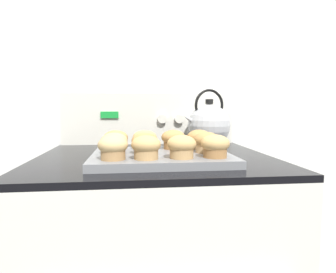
{
  "coord_description": "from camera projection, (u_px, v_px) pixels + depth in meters",
  "views": [
    {
      "loc": [
        -0.07,
        -0.62,
        1.1
      ],
      "look_at": [
        0.03,
        0.24,
        1.01
      ],
      "focal_mm": 32.0,
      "sensor_mm": 36.0,
      "label": 1
    }
  ],
  "objects": [
    {
      "name": "tea_kettle",
      "position": [
        209.0,
        125.0,
        1.19
      ],
      "size": [
        0.2,
        0.17,
        0.23
      ],
      "color": "#ADAFB5",
      "rests_on": "stove_range"
    },
    {
      "name": "muffin_r1_c0",
      "position": [
        114.0,
        143.0,
        0.86
      ],
      "size": [
        0.08,
        0.08,
        0.06
      ],
      "color": "tan",
      "rests_on": "muffin_pan"
    },
    {
      "name": "muffin_r2_c1",
      "position": [
        145.0,
        140.0,
        0.96
      ],
      "size": [
        0.08,
        0.08,
        0.06
      ],
      "color": "tan",
      "rests_on": "muffin_pan"
    },
    {
      "name": "muffin_r0_c3",
      "position": [
        215.0,
        146.0,
        0.81
      ],
      "size": [
        0.08,
        0.08,
        0.06
      ],
      "color": "olive",
      "rests_on": "muffin_pan"
    },
    {
      "name": "muffin_r2_c0",
      "position": [
        116.0,
        140.0,
        0.95
      ],
      "size": [
        0.08,
        0.08,
        0.06
      ],
      "color": "olive",
      "rests_on": "muffin_pan"
    },
    {
      "name": "muffin_r0_c2",
      "position": [
        182.0,
        146.0,
        0.79
      ],
      "size": [
        0.08,
        0.08,
        0.06
      ],
      "color": "tan",
      "rests_on": "muffin_pan"
    },
    {
      "name": "muffin_r2_c3",
      "position": [
        199.0,
        139.0,
        0.98
      ],
      "size": [
        0.08,
        0.08,
        0.06
      ],
      "color": "tan",
      "rests_on": "muffin_pan"
    },
    {
      "name": "wall_back",
      "position": [
        148.0,
        84.0,
        1.33
      ],
      "size": [
        8.0,
        0.05,
        2.4
      ],
      "color": "silver",
      "rests_on": "ground_plane"
    },
    {
      "name": "muffin_r0_c1",
      "position": [
        146.0,
        147.0,
        0.78
      ],
      "size": [
        0.08,
        0.08,
        0.06
      ],
      "color": "tan",
      "rests_on": "muffin_pan"
    },
    {
      "name": "control_panel",
      "position": [
        149.0,
        119.0,
        1.3
      ],
      "size": [
        0.73,
        0.07,
        0.22
      ],
      "color": "silver",
      "rests_on": "stove_range"
    },
    {
      "name": "muffin_r1_c3",
      "position": [
        206.0,
        142.0,
        0.89
      ],
      "size": [
        0.08,
        0.08,
        0.06
      ],
      "color": "tan",
      "rests_on": "muffin_pan"
    },
    {
      "name": "muffin_r2_c2",
      "position": [
        173.0,
        139.0,
        0.97
      ],
      "size": [
        0.08,
        0.08,
        0.06
      ],
      "color": "olive",
      "rests_on": "muffin_pan"
    },
    {
      "name": "muffin_pan",
      "position": [
        161.0,
        157.0,
        0.88
      ],
      "size": [
        0.4,
        0.31,
        0.02
      ],
      "color": "slate",
      "rests_on": "stove_range"
    },
    {
      "name": "muffin_r0_c0",
      "position": [
        113.0,
        148.0,
        0.77
      ],
      "size": [
        0.08,
        0.08,
        0.06
      ],
      "color": "#A37A4C",
      "rests_on": "muffin_pan"
    },
    {
      "name": "muffin_r1_c1",
      "position": [
        145.0,
        143.0,
        0.87
      ],
      "size": [
        0.08,
        0.08,
        0.06
      ],
      "color": "#A37A4C",
      "rests_on": "muffin_pan"
    }
  ]
}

